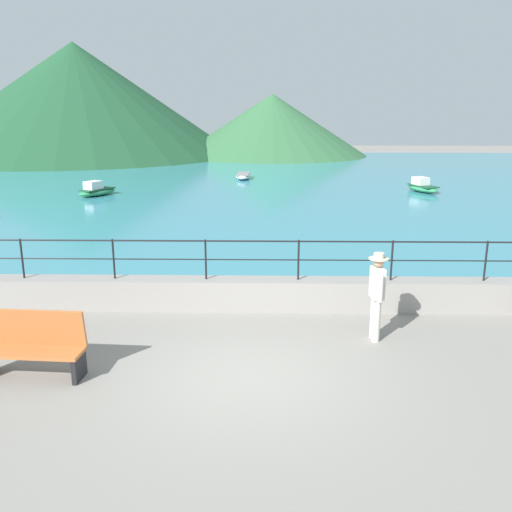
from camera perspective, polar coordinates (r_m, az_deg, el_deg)
name	(u,v)px	position (r m, az deg, el deg)	size (l,w,h in m)	color
ground_plane	(247,375)	(9.51, -0.94, -12.29)	(120.00, 120.00, 0.00)	gray
promenade_wall	(252,294)	(12.32, -0.41, -3.98)	(20.00, 0.56, 0.70)	gray
railing	(252,252)	(12.03, -0.42, 0.44)	(18.44, 0.04, 0.90)	black
lake_water	(262,180)	(34.55, 0.61, 7.85)	(64.00, 44.32, 0.06)	teal
hill_main	(76,100)	(56.63, -18.15, 15.18)	(30.43, 30.43, 10.37)	#1E4C2D
hill_secondary	(272,125)	(53.48, 1.71, 13.44)	(18.09, 18.09, 5.72)	#33663D
bench_main	(34,344)	(10.01, -22.07, -8.46)	(1.73, 0.66, 1.13)	#B76633
person_walking	(377,292)	(10.76, 12.43, -3.66)	(0.38, 0.57, 1.75)	beige
boat_0	(97,190)	(29.37, -16.22, 6.56)	(1.90, 2.45, 0.76)	#338C59
boat_3	(422,187)	(30.84, 16.90, 6.89)	(1.65, 2.47, 0.76)	#338C59
boat_4	(243,176)	(35.07, -1.32, 8.33)	(0.99, 2.33, 0.36)	white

